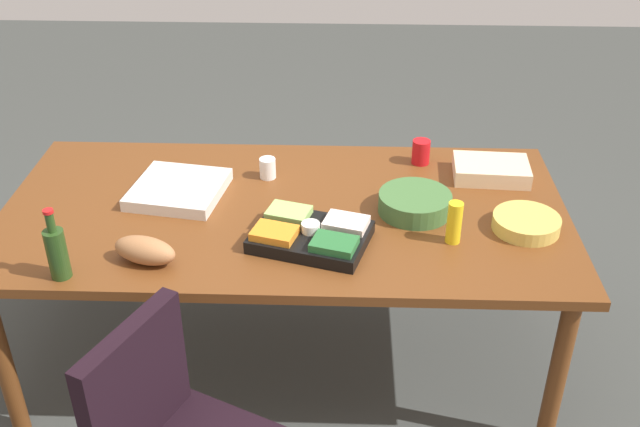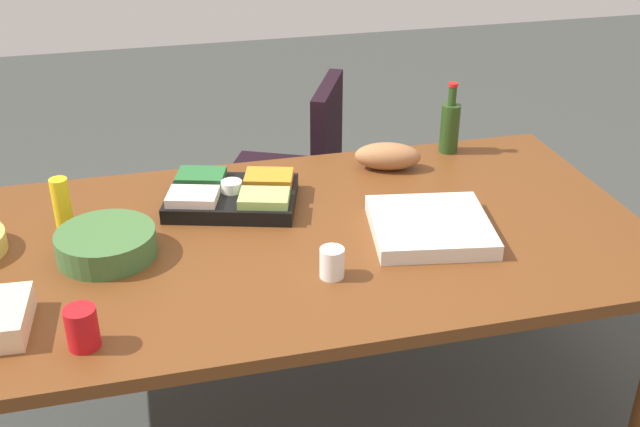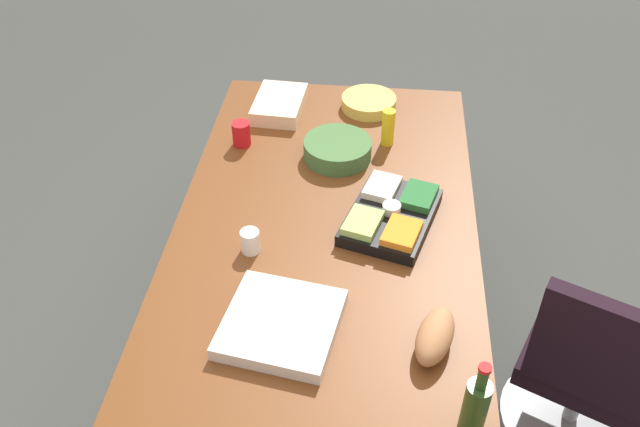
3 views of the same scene
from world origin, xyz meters
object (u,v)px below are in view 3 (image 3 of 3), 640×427
Objects in this scene: mustard_bottle at (388,127)px; paper_cup at (250,241)px; red_solo_cup at (241,134)px; wine_bottle at (476,405)px; pizza_box at (281,324)px; chip_bowl at (369,103)px; conference_table at (323,251)px; sheet_cake at (279,104)px; veggie_tray at (391,215)px; salad_bowl at (337,150)px; bread_loaf at (435,336)px; office_chair at (586,379)px.

paper_cup is at bearing 147.21° from mustard_bottle.
wine_bottle is (-1.33, -0.91, 0.05)m from red_solo_cup.
pizza_box is 1.41m from chip_bowl.
red_solo_cup is 1.62m from wine_bottle.
sheet_cake is (0.88, 0.29, 0.10)m from conference_table.
pizza_box reaches higher than conference_table.
paper_cup reaches higher than veggie_tray.
mustard_bottle reaches higher than chip_bowl.
red_solo_cup is at bearing 123.70° from chip_bowl.
paper_cup is at bearing -166.61° from red_solo_cup.
red_solo_cup is at bearing 82.36° from salad_bowl.
bread_loaf is at bearing -165.97° from veggie_tray.
office_chair is at bearing -130.28° from sheet_cake.
chip_bowl is (0.07, -0.42, -0.01)m from sheet_cake.
sheet_cake is 2.91× the size of red_solo_cup.
salad_bowl is 0.91× the size of sheet_cake.
pizza_box is 0.49m from bread_loaf.
mustard_bottle is at bearing -162.02° from chip_bowl.
bread_loaf is at bearing 19.34° from wine_bottle.
salad_bowl is 0.47m from veggie_tray.
veggie_tray is 1.88× the size of chip_bowl.
bread_loaf is (-0.02, -0.49, 0.03)m from pizza_box.
office_chair is 2.90× the size of sheet_cake.
office_chair reaches higher than chip_bowl.
bread_loaf is (-0.47, -0.40, 0.12)m from conference_table.
sheet_cake is 0.32m from red_solo_cup.
salad_bowl is at bearing -139.20° from sheet_cake.
pizza_box is at bearing 171.01° from chip_bowl.
conference_table is at bearing 172.40° from chip_bowl.
wine_bottle reaches higher than sheet_cake.
red_solo_cup reaches higher than conference_table.
veggie_tray is at bearing 14.03° from bread_loaf.
paper_cup is 1.00m from wine_bottle.
mustard_bottle is at bearing 41.89° from office_chair.
chip_bowl is at bearing 8.35° from veggie_tray.
wine_bottle reaches higher than bread_loaf.
office_chair is at bearing -138.11° from mustard_bottle.
office_chair is 1.78m from sheet_cake.
sheet_cake is (1.33, 0.20, 0.01)m from pizza_box.
office_chair is at bearing -119.61° from red_solo_cup.
conference_table is 4.70× the size of veggie_tray.
wine_bottle is at bearing -160.66° from bread_loaf.
wine_bottle is (-1.40, -0.27, 0.02)m from mustard_bottle.
conference_table is at bearing 33.35° from wine_bottle.
veggie_tray is 0.84m from chip_bowl.
wine_bottle is at bearing -159.26° from salad_bowl.
sheet_cake is at bearing 66.52° from mustard_bottle.
red_solo_cup is at bearing 60.39° from office_chair.
pizza_box is 0.66m from wine_bottle.
salad_bowl is at bearing 121.31° from mustard_bottle.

